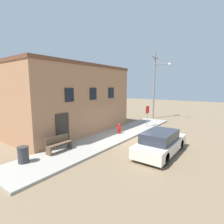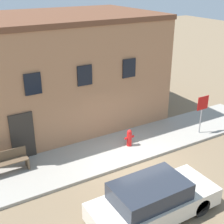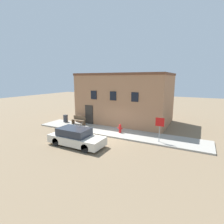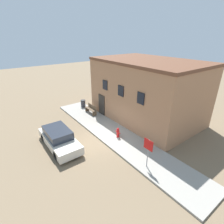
# 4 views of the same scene
# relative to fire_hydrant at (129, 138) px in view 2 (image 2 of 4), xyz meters

# --- Properties ---
(ground_plane) EXTENTS (80.00, 80.00, 0.00)m
(ground_plane) POSITION_rel_fire_hydrant_xyz_m (-0.63, -1.33, -0.53)
(ground_plane) COLOR #7A664C
(sidewalk) EXTENTS (16.70, 2.80, 0.13)m
(sidewalk) POSITION_rel_fire_hydrant_xyz_m (-0.63, 0.07, -0.47)
(sidewalk) COLOR #9E998E
(sidewalk) RESTS_ON ground
(brick_building) EXTENTS (10.08, 6.42, 5.67)m
(brick_building) POSITION_rel_fire_hydrant_xyz_m (-1.47, 4.62, 2.30)
(brick_building) COLOR #A87551
(brick_building) RESTS_ON ground
(fire_hydrant) EXTENTS (0.49, 0.23, 0.82)m
(fire_hydrant) POSITION_rel_fire_hydrant_xyz_m (0.00, 0.00, 0.00)
(fire_hydrant) COLOR red
(fire_hydrant) RESTS_ON sidewalk
(stop_sign) EXTENTS (0.68, 0.06, 1.96)m
(stop_sign) POSITION_rel_fire_hydrant_xyz_m (3.76, -0.71, 0.96)
(stop_sign) COLOR gray
(stop_sign) RESTS_ON sidewalk
(bench) EXTENTS (1.58, 0.44, 0.91)m
(bench) POSITION_rel_fire_hydrant_xyz_m (-5.35, 0.68, 0.05)
(bench) COLOR brown
(bench) RESTS_ON sidewalk
(parked_car) EXTENTS (4.42, 1.75, 1.37)m
(parked_car) POSITION_rel_fire_hydrant_xyz_m (-1.82, -4.16, 0.12)
(parked_car) COLOR black
(parked_car) RESTS_ON ground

